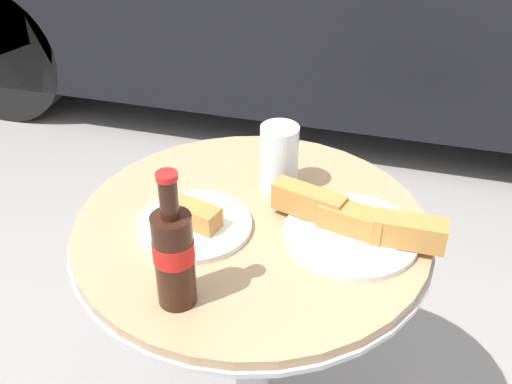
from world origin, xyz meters
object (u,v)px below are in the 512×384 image
Objects in this scene: cola_bottle_left at (174,254)px; drinking_glass at (279,161)px; bistro_table at (252,286)px; lunch_plate_far at (353,225)px; lunch_plate_near at (194,222)px.

cola_bottle_left is 1.74× the size of drinking_glass.
bistro_table is 0.27m from lunch_plate_far.
bistro_table is 3.35× the size of lunch_plate_near.
lunch_plate_far reaches higher than lunch_plate_near.
lunch_plate_far reaches higher than bistro_table.
bistro_table is 0.26m from drinking_glass.
cola_bottle_left is 0.37m from drinking_glass.
cola_bottle_left is 1.12× the size of lunch_plate_near.
cola_bottle_left reaches higher than drinking_glass.
cola_bottle_left is (-0.06, -0.23, 0.26)m from bistro_table.
bistro_table is 2.99× the size of cola_bottle_left.
cola_bottle_left is 0.36m from lunch_plate_far.
lunch_plate_far is (0.19, 0.01, 0.18)m from bistro_table.
lunch_plate_far is (0.25, 0.24, -0.07)m from cola_bottle_left.
drinking_glass is 0.21m from lunch_plate_far.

